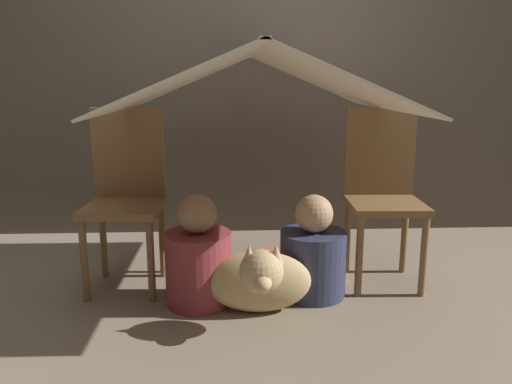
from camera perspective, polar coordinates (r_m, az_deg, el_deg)
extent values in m
plane|color=gray|center=(2.52, 0.20, -12.26)|extent=(8.80, 8.80, 0.00)
cube|color=#4C4238|center=(3.48, -0.82, 15.79)|extent=(7.00, 0.05, 2.50)
cylinder|color=brown|center=(2.57, -19.01, -7.54)|extent=(0.04, 0.04, 0.41)
cylinder|color=brown|center=(2.49, -11.92, -7.77)|extent=(0.04, 0.04, 0.41)
cylinder|color=brown|center=(2.86, -17.03, -5.34)|extent=(0.04, 0.04, 0.41)
cylinder|color=brown|center=(2.78, -10.66, -5.46)|extent=(0.04, 0.04, 0.41)
cube|color=brown|center=(2.61, -14.93, -1.80)|extent=(0.39, 0.39, 0.04)
cube|color=brown|center=(2.72, -14.36, 4.33)|extent=(0.38, 0.04, 0.47)
cylinder|color=brown|center=(2.54, 11.71, -7.29)|extent=(0.04, 0.04, 0.41)
cylinder|color=brown|center=(2.63, 18.61, -7.03)|extent=(0.04, 0.04, 0.41)
cylinder|color=brown|center=(2.84, 10.37, -5.08)|extent=(0.04, 0.04, 0.41)
cylinder|color=brown|center=(2.92, 16.59, -4.93)|extent=(0.04, 0.04, 0.41)
cube|color=brown|center=(2.67, 14.59, -1.46)|extent=(0.39, 0.39, 0.04)
cube|color=brown|center=(2.78, 13.97, 4.53)|extent=(0.38, 0.04, 0.47)
cube|color=silver|center=(2.47, -7.99, 12.59)|extent=(0.68, 1.41, 0.29)
cube|color=silver|center=(2.51, 7.88, 12.59)|extent=(0.68, 1.41, 0.29)
cube|color=silver|center=(2.47, 0.00, 15.98)|extent=(0.04, 1.41, 0.01)
cylinder|color=maroon|center=(2.45, -6.58, -8.63)|extent=(0.32, 0.32, 0.36)
sphere|color=#9E7556|center=(2.36, -6.74, -2.49)|extent=(0.19, 0.19, 0.19)
cylinder|color=#2D3351|center=(2.54, 6.50, -8.09)|extent=(0.33, 0.33, 0.33)
sphere|color=tan|center=(2.46, 6.65, -2.47)|extent=(0.19, 0.19, 0.19)
ellipsoid|color=tan|center=(2.36, 0.46, -10.23)|extent=(0.49, 0.18, 0.29)
sphere|color=tan|center=(2.14, 0.74, -9.04)|extent=(0.19, 0.19, 0.19)
ellipsoid|color=tan|center=(2.07, 0.89, -10.41)|extent=(0.08, 0.09, 0.07)
cone|color=tan|center=(2.11, -0.80, -7.16)|extent=(0.07, 0.07, 0.09)
cone|color=tan|center=(2.12, 2.30, -7.10)|extent=(0.07, 0.07, 0.09)
cube|color=#CC664C|center=(2.84, 4.81, -8.29)|extent=(0.42, 0.34, 0.10)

